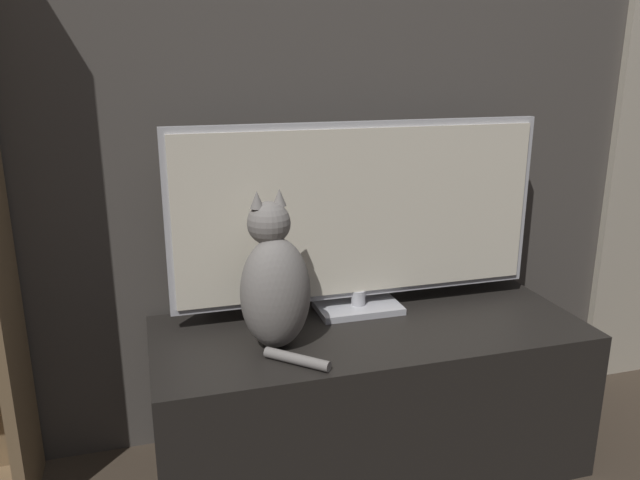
% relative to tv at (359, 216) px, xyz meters
% --- Properties ---
extents(wall_back, '(4.80, 0.05, 2.60)m').
position_rel_tv_xyz_m(wall_back, '(-0.01, 0.18, 0.55)').
color(wall_back, '#47423D').
rests_on(wall_back, ground_plane).
extents(tv_stand, '(1.24, 0.51, 0.45)m').
position_rel_tv_xyz_m(tv_stand, '(-0.01, -0.13, -0.53)').
color(tv_stand, black).
rests_on(tv_stand, ground_plane).
extents(tv, '(1.12, 0.15, 0.58)m').
position_rel_tv_xyz_m(tv, '(0.00, 0.00, 0.00)').
color(tv, '#B7B7BC').
rests_on(tv, tv_stand).
extents(cat, '(0.22, 0.30, 0.42)m').
position_rel_tv_xyz_m(cat, '(-0.30, -0.17, -0.13)').
color(cat, gray).
rests_on(cat, tv_stand).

